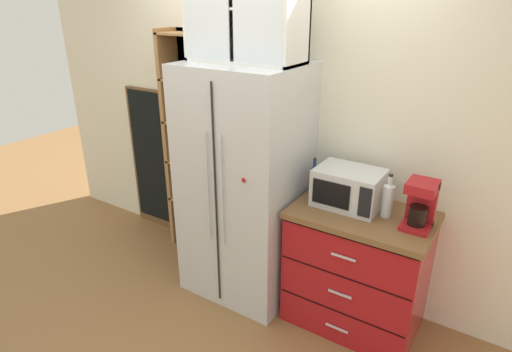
# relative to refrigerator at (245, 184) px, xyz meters

# --- Properties ---
(ground_plane) EXTENTS (10.72, 10.72, 0.00)m
(ground_plane) POSITION_rel_refrigerator_xyz_m (-0.00, 0.00, -0.90)
(ground_plane) COLOR olive
(wall_back_cream) EXTENTS (5.02, 0.10, 2.55)m
(wall_back_cream) POSITION_rel_refrigerator_xyz_m (-0.00, 0.40, 0.37)
(wall_back_cream) COLOR silver
(wall_back_cream) RESTS_ON ground
(refrigerator) EXTENTS (0.84, 0.73, 1.80)m
(refrigerator) POSITION_rel_refrigerator_xyz_m (0.00, 0.00, 0.00)
(refrigerator) COLOR silver
(refrigerator) RESTS_ON ground
(pantry_shelf_column) EXTENTS (0.55, 0.27, 1.98)m
(pantry_shelf_column) POSITION_rel_refrigerator_xyz_m (-0.71, 0.30, 0.11)
(pantry_shelf_column) COLOR brown
(pantry_shelf_column) RESTS_ON ground
(counter_cabinet) EXTENTS (0.93, 0.62, 0.89)m
(counter_cabinet) POSITION_rel_refrigerator_xyz_m (0.91, 0.06, -0.45)
(counter_cabinet) COLOR #A8161C
(counter_cabinet) RESTS_ON ground
(microwave) EXTENTS (0.44, 0.33, 0.26)m
(microwave) POSITION_rel_refrigerator_xyz_m (0.78, 0.11, 0.12)
(microwave) COLOR silver
(microwave) RESTS_ON counter_cabinet
(coffee_maker) EXTENTS (0.17, 0.20, 0.31)m
(coffee_maker) POSITION_rel_refrigerator_xyz_m (1.25, 0.07, 0.15)
(coffee_maker) COLOR #A8161C
(coffee_maker) RESTS_ON counter_cabinet
(mug_sage) EXTENTS (0.12, 0.09, 0.09)m
(mug_sage) POSITION_rel_refrigerator_xyz_m (0.91, 0.07, 0.03)
(mug_sage) COLOR #8CA37F
(mug_sage) RESTS_ON counter_cabinet
(bottle_clear) EXTENTS (0.07, 0.07, 0.30)m
(bottle_clear) POSITION_rel_refrigerator_xyz_m (1.05, 0.09, 0.12)
(bottle_clear) COLOR silver
(bottle_clear) RESTS_ON counter_cabinet
(bottle_cobalt) EXTENTS (0.06, 0.06, 0.28)m
(bottle_cobalt) POSITION_rel_refrigerator_xyz_m (0.50, 0.14, 0.11)
(bottle_cobalt) COLOR navy
(bottle_cobalt) RESTS_ON counter_cabinet
(upper_cabinet) EXTENTS (0.81, 0.32, 0.68)m
(upper_cabinet) POSITION_rel_refrigerator_xyz_m (-0.00, 0.05, 1.24)
(upper_cabinet) COLOR silver
(upper_cabinet) RESTS_ON refrigerator
(chalkboard_menu) EXTENTS (0.60, 0.04, 1.43)m
(chalkboard_menu) POSITION_rel_refrigerator_xyz_m (-1.31, 0.33, -0.18)
(chalkboard_menu) COLOR brown
(chalkboard_menu) RESTS_ON ground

